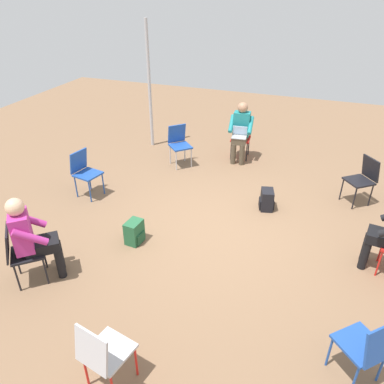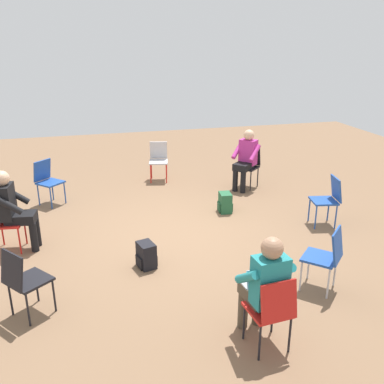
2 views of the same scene
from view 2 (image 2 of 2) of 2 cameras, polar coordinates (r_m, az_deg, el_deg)
The scene contains 14 objects.
ground_plane at distance 6.95m, azimuth -2.45°, elevation -5.80°, with size 16.14×16.14×0.00m, color brown.
chair_southwest at distance 9.11m, azimuth 7.62°, elevation 3.74°, with size 0.59×0.58×0.85m.
chair_northeast at distance 5.19m, azimuth -21.56°, elevation -10.68°, with size 0.58×0.58×0.85m.
chair_west at distance 7.49m, azimuth 17.72°, elevation -0.69°, with size 0.50×0.47×0.85m.
chair_north at distance 4.44m, azimuth 10.60°, elevation -15.06°, with size 0.44×0.47×0.85m.
chair_southeast at distance 8.51m, azimuth -18.73°, elevation 1.65°, with size 0.58×0.58×0.85m.
chair_south at distance 9.49m, azimuth -4.49°, elevation 4.51°, with size 0.48×0.51×0.85m.
chair_east at distance 6.88m, azimuth -23.91°, elevation -3.36°, with size 0.49×0.45×0.85m.
chair_northwest at distance 5.57m, azimuth 17.48°, elevation -8.00°, with size 0.58×0.58×0.85m.
person_with_laptop at distance 4.46m, azimuth 9.64°, elevation -11.85°, with size 0.53×0.55×1.24m.
person_in_magenta at distance 8.91m, azimuth 7.20°, elevation 4.71°, with size 0.63×0.63×1.24m.
person_in_black at distance 6.76m, azimuth -22.80°, elevation -1.79°, with size 0.55×0.54×1.24m.
backpack_near_laptop_user at distance 7.81m, azimuth 4.43°, elevation -1.56°, with size 0.27×0.30×0.36m.
backpack_by_empty_chair at distance 6.02m, azimuth -6.10°, elevation -8.54°, with size 0.29×0.32×0.36m.
Camera 2 is at (1.30, 6.11, 3.03)m, focal length 40.00 mm.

